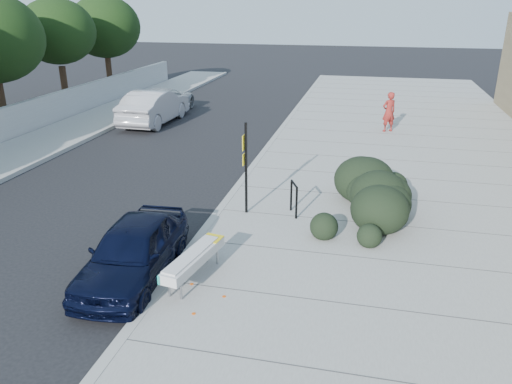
% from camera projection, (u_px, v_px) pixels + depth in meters
% --- Properties ---
extents(ground, '(120.00, 120.00, 0.00)m').
position_uv_depth(ground, '(197.00, 245.00, 12.51)').
color(ground, black).
rests_on(ground, ground).
extents(sidewalk_near, '(11.20, 50.00, 0.15)m').
position_uv_depth(sidewalk_near, '(416.00, 191.00, 15.86)').
color(sidewalk_near, gray).
rests_on(sidewalk_near, ground).
extents(sidewalk_far, '(3.00, 50.00, 0.15)m').
position_uv_depth(sidewalk_far, '(4.00, 159.00, 19.02)').
color(sidewalk_far, gray).
rests_on(sidewalk_far, ground).
extents(curb_near, '(0.22, 50.00, 0.17)m').
position_uv_depth(curb_near, '(245.00, 178.00, 17.03)').
color(curb_near, '#9E9E99').
rests_on(curb_near, ground).
extents(curb_far, '(0.22, 50.00, 0.17)m').
position_uv_depth(curb_far, '(39.00, 162.00, 18.70)').
color(curb_far, '#9E9E99').
rests_on(curb_far, ground).
extents(tree_far_e, '(4.00, 4.00, 5.90)m').
position_uv_depth(tree_far_e, '(57.00, 32.00, 26.36)').
color(tree_far_e, '#332114').
rests_on(tree_far_e, ground).
extents(tree_far_f, '(4.40, 4.40, 6.07)m').
position_uv_depth(tree_far_f, '(104.00, 27.00, 30.90)').
color(tree_far_f, '#332114').
rests_on(tree_far_f, ground).
extents(bench, '(0.79, 2.09, 0.62)m').
position_uv_depth(bench, '(194.00, 259.00, 10.53)').
color(bench, gray).
rests_on(bench, sidewalk_near).
extents(bike_rack, '(0.29, 0.59, 0.93)m').
position_uv_depth(bike_rack, '(294.00, 196.00, 13.75)').
color(bike_rack, black).
rests_on(bike_rack, sidewalk_near).
extents(sign_post, '(0.10, 0.30, 2.58)m').
position_uv_depth(sign_post, '(246.00, 163.00, 13.56)').
color(sign_post, black).
rests_on(sign_post, sidewalk_near).
extents(hedge, '(2.84, 4.41, 1.53)m').
position_uv_depth(hedge, '(365.00, 188.00, 13.72)').
color(hedge, black).
rests_on(hedge, sidewalk_near).
extents(sedan_navy, '(1.77, 3.96, 1.32)m').
position_uv_depth(sedan_navy, '(133.00, 251.00, 10.83)').
color(sedan_navy, black).
rests_on(sedan_navy, ground).
extents(wagon_silver, '(1.84, 5.05, 1.66)m').
position_uv_depth(wagon_silver, '(154.00, 107.00, 24.62)').
color(wagon_silver, '#B6B6BB').
rests_on(wagon_silver, ground).
extents(suv_silver, '(2.30, 4.88, 1.35)m').
position_uv_depth(suv_silver, '(164.00, 100.00, 26.98)').
color(suv_silver, '#ABAEB1').
rests_on(suv_silver, ground).
extents(pedestrian, '(0.78, 0.71, 1.79)m').
position_uv_depth(pedestrian, '(389.00, 112.00, 22.45)').
color(pedestrian, maroon).
rests_on(pedestrian, sidewalk_near).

